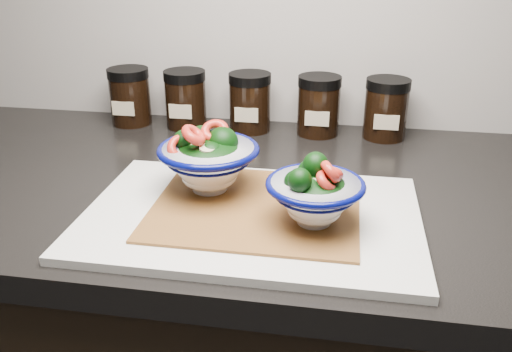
% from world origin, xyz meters
% --- Properties ---
extents(countertop, '(3.50, 0.60, 0.04)m').
position_xyz_m(countertop, '(0.00, 1.45, 0.88)').
color(countertop, black).
rests_on(countertop, cabinet).
extents(cutting_board, '(0.45, 0.30, 0.01)m').
position_xyz_m(cutting_board, '(0.03, 1.32, 0.91)').
color(cutting_board, silver).
rests_on(cutting_board, countertop).
extents(bamboo_mat, '(0.28, 0.24, 0.00)m').
position_xyz_m(bamboo_mat, '(0.04, 1.34, 0.91)').
color(bamboo_mat, '#A56531').
rests_on(bamboo_mat, cutting_board).
extents(bowl_left, '(0.15, 0.15, 0.11)m').
position_xyz_m(bowl_left, '(-0.04, 1.38, 0.96)').
color(bowl_left, white).
rests_on(bowl_left, bamboo_mat).
extents(bowl_right, '(0.13, 0.13, 0.10)m').
position_xyz_m(bowl_right, '(0.12, 1.31, 0.96)').
color(bowl_right, white).
rests_on(bowl_right, bamboo_mat).
extents(spice_jar_a, '(0.08, 0.08, 0.11)m').
position_xyz_m(spice_jar_a, '(-0.28, 1.69, 0.96)').
color(spice_jar_a, black).
rests_on(spice_jar_a, countertop).
extents(spice_jar_b, '(0.08, 0.08, 0.11)m').
position_xyz_m(spice_jar_b, '(-0.16, 1.69, 0.96)').
color(spice_jar_b, black).
rests_on(spice_jar_b, countertop).
extents(spice_jar_c, '(0.08, 0.08, 0.11)m').
position_xyz_m(spice_jar_c, '(-0.04, 1.69, 0.96)').
color(spice_jar_c, black).
rests_on(spice_jar_c, countertop).
extents(spice_jar_d, '(0.08, 0.08, 0.11)m').
position_xyz_m(spice_jar_d, '(0.10, 1.69, 0.96)').
color(spice_jar_d, black).
rests_on(spice_jar_d, countertop).
extents(spice_jar_e, '(0.08, 0.08, 0.11)m').
position_xyz_m(spice_jar_e, '(0.22, 1.69, 0.96)').
color(spice_jar_e, black).
rests_on(spice_jar_e, countertop).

